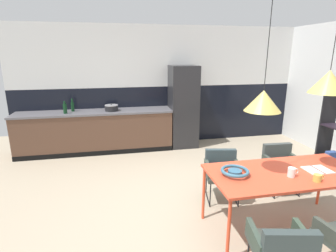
{
  "coord_description": "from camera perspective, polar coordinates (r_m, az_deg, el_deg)",
  "views": [
    {
      "loc": [
        -1.13,
        -3.01,
        2.09
      ],
      "look_at": [
        -0.35,
        0.79,
        1.03
      ],
      "focal_mm": 28.48,
      "sensor_mm": 36.0,
      "label": 1
    }
  ],
  "objects": [
    {
      "name": "open_book",
      "position": [
        3.64,
        29.34,
        -8.2
      ],
      "size": [
        0.29,
        0.24,
        0.02
      ],
      "color": "white",
      "rests_on": "dining_table"
    },
    {
      "name": "armchair_near_window",
      "position": [
        4.51,
        22.94,
        -7.03
      ],
      "size": [
        0.51,
        0.5,
        0.72
      ],
      "rotation": [
        0.0,
        0.0,
        3.09
      ],
      "color": "#373F3A",
      "rests_on": "ground"
    },
    {
      "name": "armchair_by_stool",
      "position": [
        4.01,
        11.47,
        -8.81
      ],
      "size": [
        0.56,
        0.55,
        0.71
      ],
      "rotation": [
        0.0,
        0.0,
        2.95
      ],
      "color": "#373F3A",
      "rests_on": "ground"
    },
    {
      "name": "mug_glass_clear",
      "position": [
        3.32,
        24.97,
        -8.95
      ],
      "size": [
        0.13,
        0.08,
        0.11
      ],
      "color": "white",
      "rests_on": "dining_table"
    },
    {
      "name": "bottle_vinegar_dark",
      "position": [
        6.01,
        -19.75,
        3.99
      ],
      "size": [
        0.07,
        0.07,
        0.27
      ],
      "color": "#0F3319",
      "rests_on": "kitchen_counter"
    },
    {
      "name": "dining_table",
      "position": [
        3.45,
        23.84,
        -9.63
      ],
      "size": [
        1.8,
        0.85,
        0.76
      ],
      "color": "#DF462B",
      "rests_on": "ground"
    },
    {
      "name": "pendant_lamp_over_table_far",
      "position": [
        3.38,
        31.16,
        8.1
      ],
      "size": [
        0.4,
        0.4,
        0.99
      ],
      "color": "black"
    },
    {
      "name": "armchair_far_side",
      "position": [
        2.71,
        23.28,
        -22.54
      ],
      "size": [
        0.57,
        0.56,
        0.72
      ],
      "rotation": [
        0.0,
        0.0,
        -0.21
      ],
      "color": "#373F3A",
      "rests_on": "ground"
    },
    {
      "name": "pendant_lamp_over_table_near",
      "position": [
        3.03,
        19.66,
        5.11
      ],
      "size": [
        0.39,
        0.39,
        1.17
      ],
      "color": "black"
    },
    {
      "name": "back_wall_splashback_dark",
      "position": [
        6.38,
        -1.06,
        2.48
      ],
      "size": [
        6.67,
        0.12,
        1.35
      ],
      "primitive_type": "cube",
      "color": "black",
      "rests_on": "ground"
    },
    {
      "name": "ground_plane",
      "position": [
        3.84,
        7.93,
        -17.87
      ],
      "size": [
        8.67,
        8.67,
        0.0
      ],
      "primitive_type": "plane",
      "color": "tan"
    },
    {
      "name": "refrigerator_column",
      "position": [
        6.07,
        3.27,
        4.14
      ],
      "size": [
        0.6,
        0.6,
        1.84
      ],
      "primitive_type": "cube",
      "color": "#232326",
      "rests_on": "ground"
    },
    {
      "name": "back_wall_panel_upper",
      "position": [
        6.22,
        -1.13,
        14.71
      ],
      "size": [
        6.67,
        0.12,
        1.35
      ],
      "primitive_type": "cube",
      "color": "silver",
      "rests_on": "back_wall_splashback_dark"
    },
    {
      "name": "mug_white_ceramic",
      "position": [
        3.33,
        29.37,
        -9.65
      ],
      "size": [
        0.12,
        0.08,
        0.08
      ],
      "color": "gold",
      "rests_on": "dining_table"
    },
    {
      "name": "cooking_pot",
      "position": [
        5.84,
        -11.99,
        3.82
      ],
      "size": [
        0.29,
        0.29,
        0.15
      ],
      "color": "black",
      "rests_on": "kitchen_counter"
    },
    {
      "name": "bottle_spice_small",
      "position": [
        5.84,
        -21.19,
        3.56
      ],
      "size": [
        0.08,
        0.08,
        0.26
      ],
      "color": "#0F3319",
      "rests_on": "kitchen_counter"
    },
    {
      "name": "fruit_bowl",
      "position": [
        3.15,
        14.13,
        -9.38
      ],
      "size": [
        0.32,
        0.32,
        0.07
      ],
      "color": "#33607F",
      "rests_on": "dining_table"
    },
    {
      "name": "kitchen_counter",
      "position": [
        6.0,
        -15.14,
        -1.12
      ],
      "size": [
        3.29,
        0.63,
        0.9
      ],
      "color": "brown",
      "rests_on": "ground"
    }
  ]
}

